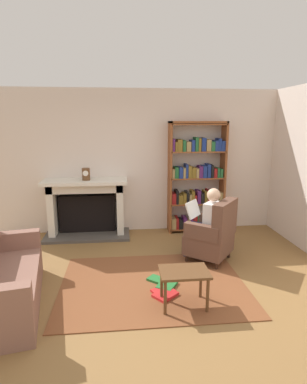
{
  "coord_description": "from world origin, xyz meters",
  "views": [
    {
      "loc": [
        -0.38,
        -3.44,
        2.09
      ],
      "look_at": [
        0.1,
        1.2,
        1.05
      ],
      "focal_mm": 29.31,
      "sensor_mm": 36.0,
      "label": 1
    }
  ],
  "objects_px": {
    "fireplace": "(87,206)",
    "seated_reader": "(206,221)",
    "bookshelf": "(197,179)",
    "sofa_floral": "(0,281)",
    "side_table": "(184,276)",
    "armchair_reading": "(213,234)",
    "mantel_clock": "(86,174)"
  },
  "relations": [
    {
      "from": "armchair_reading",
      "to": "sofa_floral",
      "type": "height_order",
      "value": "armchair_reading"
    },
    {
      "from": "mantel_clock",
      "to": "armchair_reading",
      "type": "bearing_deg",
      "value": -32.07
    },
    {
      "from": "bookshelf",
      "to": "side_table",
      "type": "distance_m",
      "value": 2.74
    },
    {
      "from": "mantel_clock",
      "to": "bookshelf",
      "type": "distance_m",
      "value": 2.07
    },
    {
      "from": "mantel_clock",
      "to": "sofa_floral",
      "type": "relative_size",
      "value": 0.12
    },
    {
      "from": "sofa_floral",
      "to": "bookshelf",
      "type": "bearing_deg",
      "value": -61.21
    },
    {
      "from": "bookshelf",
      "to": "sofa_floral",
      "type": "bearing_deg",
      "value": -140.25
    },
    {
      "from": "side_table",
      "to": "bookshelf",
      "type": "bearing_deg",
      "value": 73.82
    },
    {
      "from": "side_table",
      "to": "fireplace",
      "type": "bearing_deg",
      "value": 118.02
    },
    {
      "from": "armchair_reading",
      "to": "fireplace",
      "type": "bearing_deg",
      "value": -85.15
    },
    {
      "from": "fireplace",
      "to": "side_table",
      "type": "relative_size",
      "value": 2.78
    },
    {
      "from": "armchair_reading",
      "to": "side_table",
      "type": "xyz_separation_m",
      "value": [
        -0.68,
        -1.17,
        -0.05
      ]
    },
    {
      "from": "fireplace",
      "to": "side_table",
      "type": "height_order",
      "value": "fireplace"
    },
    {
      "from": "mantel_clock",
      "to": "sofa_floral",
      "type": "xyz_separation_m",
      "value": [
        -0.77,
        -2.22,
        -0.86
      ]
    },
    {
      "from": "bookshelf",
      "to": "fireplace",
      "type": "bearing_deg",
      "value": -179.1
    },
    {
      "from": "fireplace",
      "to": "bookshelf",
      "type": "height_order",
      "value": "bookshelf"
    },
    {
      "from": "fireplace",
      "to": "side_table",
      "type": "bearing_deg",
      "value": -61.98
    },
    {
      "from": "sofa_floral",
      "to": "seated_reader",
      "type": "bearing_deg",
      "value": -79.75
    },
    {
      "from": "bookshelf",
      "to": "sofa_floral",
      "type": "height_order",
      "value": "bookshelf"
    },
    {
      "from": "bookshelf",
      "to": "seated_reader",
      "type": "relative_size",
      "value": 1.85
    },
    {
      "from": "fireplace",
      "to": "seated_reader",
      "type": "distance_m",
      "value": 2.32
    },
    {
      "from": "seated_reader",
      "to": "bookshelf",
      "type": "bearing_deg",
      "value": -147.95
    },
    {
      "from": "seated_reader",
      "to": "sofa_floral",
      "type": "height_order",
      "value": "seated_reader"
    },
    {
      "from": "armchair_reading",
      "to": "seated_reader",
      "type": "bearing_deg",
      "value": -90.0
    },
    {
      "from": "side_table",
      "to": "seated_reader",
      "type": "bearing_deg",
      "value": 64.6
    },
    {
      "from": "fireplace",
      "to": "bookshelf",
      "type": "distance_m",
      "value": 2.13
    },
    {
      "from": "bookshelf",
      "to": "seated_reader",
      "type": "height_order",
      "value": "bookshelf"
    },
    {
      "from": "bookshelf",
      "to": "side_table",
      "type": "height_order",
      "value": "bookshelf"
    },
    {
      "from": "fireplace",
      "to": "mantel_clock",
      "type": "relative_size",
      "value": 7.15
    },
    {
      "from": "bookshelf",
      "to": "seated_reader",
      "type": "bearing_deg",
      "value": -96.61
    },
    {
      "from": "mantel_clock",
      "to": "bookshelf",
      "type": "bearing_deg",
      "value": 3.75
    },
    {
      "from": "fireplace",
      "to": "sofa_floral",
      "type": "bearing_deg",
      "value": -107.82
    }
  ]
}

